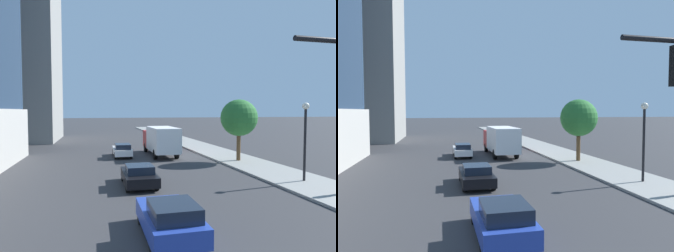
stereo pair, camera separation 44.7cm
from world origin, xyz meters
TOP-DOWN VIEW (x-y plane):
  - sidewalk at (8.71, 20.00)m, footprint 4.39×120.00m
  - construction_building at (-17.22, 47.93)m, footprint 15.25×24.05m
  - street_lamp at (8.81, 13.76)m, footprint 0.44×0.44m
  - street_tree at (8.40, 22.00)m, footprint 3.34×3.34m
  - car_blue at (-1.69, 7.83)m, footprint 1.92×4.05m
  - car_white at (-1.69, 27.44)m, footprint 1.72×4.33m
  - car_black at (-1.69, 15.64)m, footprint 1.93×4.17m
  - box_truck at (2.32, 27.49)m, footprint 2.44×7.96m

SIDE VIEW (x-z plane):
  - sidewalk at x=8.71m, z-range 0.00..0.15m
  - car_black at x=-1.69m, z-range -0.01..1.33m
  - car_white at x=-1.69m, z-range 0.02..1.41m
  - car_blue at x=-1.69m, z-range -0.01..1.45m
  - box_truck at x=2.32m, z-range 0.20..3.21m
  - street_lamp at x=8.81m, z-range 1.00..6.05m
  - street_tree at x=8.40m, z-range 1.24..6.82m
  - construction_building at x=-17.22m, z-range -2.40..36.08m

